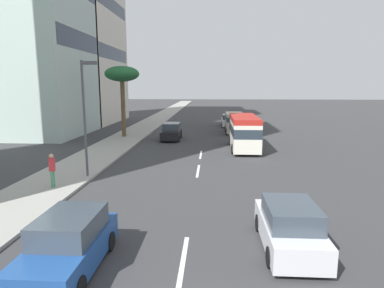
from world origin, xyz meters
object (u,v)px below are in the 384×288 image
at_px(car_second, 172,132).
at_px(street_lamp, 86,106).
at_px(car_fourth, 69,245).
at_px(minibus_third, 244,131).
at_px(pedestrian_near_lamp, 52,168).
at_px(car_lead, 289,227).
at_px(van_sixth, 234,122).
at_px(palm_tree, 122,76).
at_px(car_fifth, 229,121).

relative_size(car_second, street_lamp, 0.63).
distance_m(car_fourth, street_lamp, 11.03).
bearing_deg(minibus_third, car_fourth, 160.45).
xyz_separation_m(minibus_third, pedestrian_near_lamp, (-12.16, 11.24, -0.43)).
height_order(car_lead, street_lamp, street_lamp).
bearing_deg(car_second, van_sixth, 128.11).
height_order(minibus_third, car_fourth, minibus_third).
bearing_deg(minibus_third, van_sixth, 0.83).
distance_m(van_sixth, pedestrian_near_lamp, 24.92).
bearing_deg(minibus_third, palm_tree, 64.52).
distance_m(car_lead, pedestrian_near_lamp, 12.59).
xyz_separation_m(car_lead, pedestrian_near_lamp, (5.90, 11.12, 0.39)).
bearing_deg(palm_tree, car_second, -100.34).
bearing_deg(street_lamp, van_sixth, -26.57).
bearing_deg(car_fifth, van_sixth, -177.05).
relative_size(car_second, palm_tree, 0.58).
height_order(car_second, van_sixth, van_sixth).
relative_size(van_sixth, pedestrian_near_lamp, 2.70).
relative_size(car_fourth, pedestrian_near_lamp, 2.35).
height_order(minibus_third, pedestrian_near_lamp, minibus_third).
distance_m(car_lead, car_second, 23.88).
relative_size(car_lead, street_lamp, 0.62).
height_order(palm_tree, street_lamp, palm_tree).
distance_m(car_lead, van_sixth, 28.21).
distance_m(minibus_third, palm_tree, 14.31).
bearing_deg(van_sixth, street_lamp, 153.43).
height_order(car_second, car_fourth, car_second).
xyz_separation_m(car_second, street_lamp, (-14.66, 3.22, 3.53)).
distance_m(car_second, car_fourth, 24.65).
height_order(car_fourth, palm_tree, palm_tree).
bearing_deg(car_second, minibus_third, 55.07).
xyz_separation_m(car_second, palm_tree, (0.95, 5.22, 5.70)).
height_order(car_fifth, pedestrian_near_lamp, pedestrian_near_lamp).
bearing_deg(car_lead, car_second, 16.53).
bearing_deg(car_second, car_fourth, -0.27).
height_order(car_fifth, street_lamp, street_lamp).
bearing_deg(car_fourth, car_second, 179.73).
bearing_deg(street_lamp, car_fourth, -162.74).
bearing_deg(pedestrian_near_lamp, car_lead, -59.42).
bearing_deg(car_second, palm_tree, -100.34).
height_order(car_lead, palm_tree, palm_tree).
xyz_separation_m(minibus_third, car_fourth, (-19.81, 7.03, -0.80)).
bearing_deg(pedestrian_near_lamp, palm_tree, 61.35).
relative_size(car_lead, minibus_third, 0.60).
height_order(pedestrian_near_lamp, street_lamp, street_lamp).
xyz_separation_m(car_lead, palm_tree, (23.84, 12.01, 5.72)).
relative_size(car_second, car_fourth, 0.99).
height_order(van_sixth, street_lamp, street_lamp).
height_order(minibus_third, van_sixth, minibus_third).
bearing_deg(palm_tree, pedestrian_near_lamp, -177.16).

